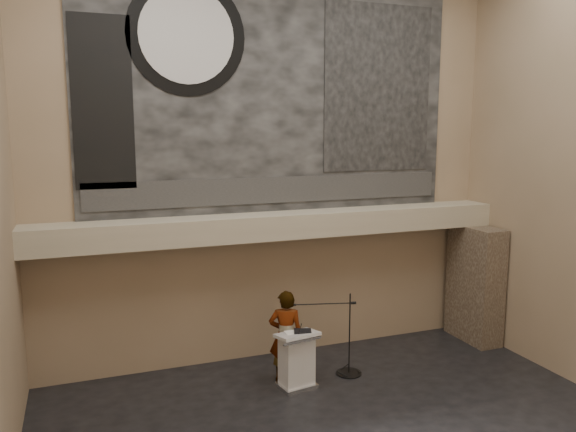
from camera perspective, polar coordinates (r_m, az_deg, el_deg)
name	(u,v)px	position (r m, az deg, el deg)	size (l,w,h in m)	color
wall_back	(275,161)	(11.87, -1.37, 5.58)	(10.00, 0.02, 8.50)	#8D7659
soffit	(281,225)	(11.64, -0.69, -0.93)	(10.00, 0.80, 0.50)	tan
sprinkler_left	(206,244)	(11.22, -8.32, -2.86)	(0.04, 0.04, 0.06)	#B2893D
sprinkler_right	(363,233)	(12.42, 7.66, -1.70)	(0.04, 0.04, 0.06)	#B2893D
banner	(275,91)	(11.85, -1.34, 12.59)	(8.00, 0.05, 5.00)	black
banner_text_strip	(276,190)	(11.85, -1.24, 2.66)	(7.76, 0.02, 0.55)	#2C2C2C
banner_clock_rim	(187,35)	(11.45, -10.25, 17.62)	(2.30, 2.30, 0.02)	black
banner_clock_face	(187,35)	(11.43, -10.23, 17.63)	(1.84, 1.84, 0.02)	silver
banner_building_print	(378,89)	(12.81, 9.16, 12.65)	(2.60, 0.02, 3.60)	black
banner_brick_print	(103,103)	(11.14, -18.32, 10.83)	(1.10, 0.02, 3.20)	black
stone_pier	(475,284)	(13.89, 18.46, -6.53)	(0.60, 1.40, 2.70)	#45372A
lectern	(297,360)	(11.08, 0.89, -14.42)	(0.84, 0.66, 1.14)	silver
binder	(303,331)	(10.89, 1.50, -11.64)	(0.32, 0.26, 0.04)	black
papers	(292,333)	(10.85, 0.42, -11.81)	(0.23, 0.32, 0.01)	white
speaker_person	(286,336)	(11.22, -0.22, -12.09)	(0.67, 0.44, 1.84)	silver
mic_stand	(347,362)	(11.81, 6.01, -14.53)	(1.45, 0.58, 1.69)	black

